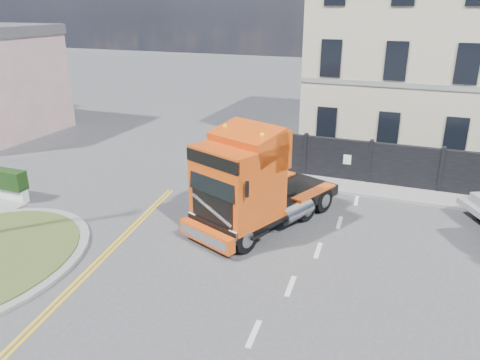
% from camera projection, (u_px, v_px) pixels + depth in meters
% --- Properties ---
extents(ground, '(120.00, 120.00, 0.00)m').
position_uv_depth(ground, '(206.00, 261.00, 15.16)').
color(ground, '#424244').
rests_on(ground, ground).
extents(hoarding_fence, '(18.80, 0.25, 2.00)m').
position_uv_depth(hoarding_fence, '(430.00, 170.00, 20.40)').
color(hoarding_fence, black).
rests_on(hoarding_fence, ground).
extents(georgian_building, '(12.30, 10.30, 12.80)m').
position_uv_depth(georgian_building, '(433.00, 43.00, 25.42)').
color(georgian_building, beige).
rests_on(georgian_building, ground).
extents(pavement_far, '(20.00, 1.60, 0.12)m').
position_uv_depth(pavement_far, '(412.00, 196.00, 20.14)').
color(pavement_far, gray).
rests_on(pavement_far, ground).
extents(truck, '(4.59, 6.78, 3.81)m').
position_uv_depth(truck, '(250.00, 186.00, 16.69)').
color(truck, black).
rests_on(truck, ground).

